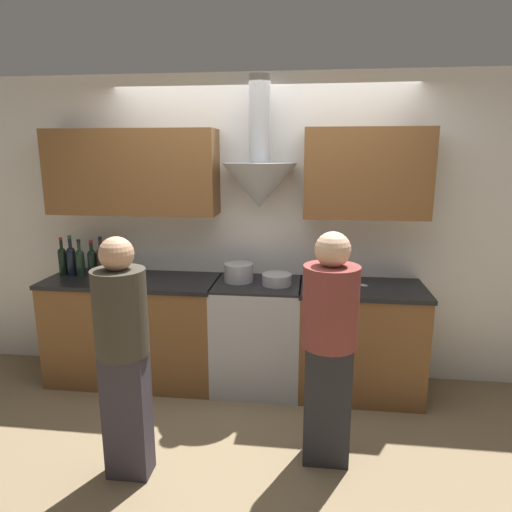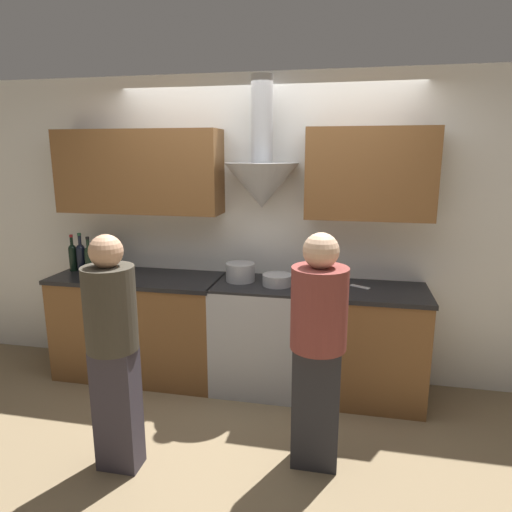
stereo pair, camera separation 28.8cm
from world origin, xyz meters
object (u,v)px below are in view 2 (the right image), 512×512
wine_bottle_3 (100,258)px  person_foreground_left (113,344)px  wine_bottle_1 (81,256)px  stock_pot (240,272)px  wine_bottle_4 (109,257)px  saucepan (327,287)px  stove_range (258,335)px  mixing_bowl (277,280)px  wine_bottle_2 (89,258)px  wine_bottle_0 (73,256)px  orange_fruit (314,279)px  person_foreground_right (318,343)px

wine_bottle_3 → person_foreground_left: 1.49m
wine_bottle_1 → stock_pot: 1.48m
wine_bottle_3 → stock_pot: bearing=-0.6°
wine_bottle_4 → saucepan: (1.92, -0.22, -0.09)m
stove_range → stock_pot: 0.55m
wine_bottle_3 → mixing_bowl: bearing=-2.7°
wine_bottle_1 → wine_bottle_2: wine_bottle_1 is taller
wine_bottle_0 → stock_pot: wine_bottle_0 is taller
wine_bottle_0 → wine_bottle_3: 0.28m
saucepan → person_foreground_left: (-1.22, -1.02, -0.13)m
saucepan → person_foreground_left: person_foreground_left is taller
wine_bottle_2 → orange_fruit: wine_bottle_2 is taller
wine_bottle_0 → person_foreground_left: bearing=-49.7°
wine_bottle_3 → mixing_bowl: (1.60, -0.08, -0.09)m
person_foreground_right → wine_bottle_0: bearing=156.7°
wine_bottle_0 → person_foreground_left: (1.07, -1.25, -0.22)m
stove_range → wine_bottle_0: (-1.72, 0.06, 0.59)m
stock_pot → orange_fruit: 0.61m
wine_bottle_0 → wine_bottle_3: (0.28, -0.01, -0.01)m
wine_bottle_2 → mixing_bowl: 1.71m
stove_range → mixing_bowl: mixing_bowl is taller
wine_bottle_4 → person_foreground_right: 2.15m
wine_bottle_1 → saucepan: size_ratio=2.22×
orange_fruit → wine_bottle_4: bearing=-178.9°
wine_bottle_2 → saucepan: (2.11, -0.21, -0.08)m
wine_bottle_3 → person_foreground_left: person_foreground_left is taller
stock_pot → saucepan: (0.73, -0.21, -0.03)m
person_foreground_left → person_foreground_right: (1.21, 0.28, -0.00)m
stove_range → wine_bottle_1: size_ratio=2.62×
wine_bottle_3 → wine_bottle_4: (0.09, -0.00, 0.01)m
wine_bottle_1 → orange_fruit: size_ratio=4.40×
wine_bottle_3 → orange_fruit: bearing=0.9°
stove_range → wine_bottle_4: wine_bottle_4 is taller
orange_fruit → saucepan: saucepan is taller
wine_bottle_4 → orange_fruit: bearing=1.1°
wine_bottle_1 → orange_fruit: (2.09, 0.02, -0.10)m
mixing_bowl → wine_bottle_3: bearing=177.3°
wine_bottle_2 → orange_fruit: 2.00m
wine_bottle_0 → wine_bottle_4: size_ratio=0.95×
wine_bottle_2 → wine_bottle_1: bearing=167.0°
orange_fruit → person_foreground_right: person_foreground_right is taller
wine_bottle_0 → wine_bottle_3: size_ratio=1.05×
wine_bottle_2 → wine_bottle_4: size_ratio=0.93×
person_foreground_left → wine_bottle_2: bearing=125.9°
wine_bottle_1 → saucepan: (2.20, -0.23, -0.09)m
wine_bottle_0 → wine_bottle_2: size_ratio=1.03×
orange_fruit → person_foreground_left: 1.69m
wine_bottle_1 → orange_fruit: wine_bottle_1 is taller
wine_bottle_1 → orange_fruit: bearing=0.6°
orange_fruit → saucepan: 0.28m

